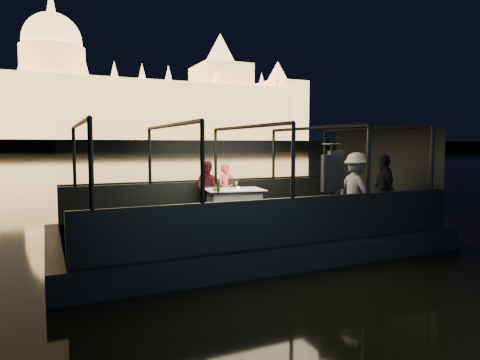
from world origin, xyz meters
name	(u,v)px	position (x,y,z in m)	size (l,w,h in m)	color
river_water	(69,157)	(0.00, 80.00, 0.00)	(500.00, 500.00, 0.00)	black
boat_hull	(247,247)	(0.00, 0.00, 0.00)	(8.60, 4.40, 1.00)	black
boat_deck	(247,227)	(0.00, 0.00, 0.48)	(8.00, 4.00, 0.04)	black
gunwale_port	(216,197)	(0.00, 2.00, 0.95)	(8.00, 0.08, 0.90)	black
gunwale_starboard	(293,221)	(0.00, -2.00, 0.95)	(8.00, 0.08, 0.90)	black
cabin_glass_port	(216,155)	(0.00, 2.00, 2.10)	(8.00, 0.02, 1.40)	#99B2B2
cabin_glass_starboard	(293,160)	(0.00, -2.00, 2.10)	(8.00, 0.02, 1.40)	#99B2B2
cabin_roof_glass	(247,127)	(0.00, 0.00, 2.80)	(8.00, 4.00, 0.02)	#99B2B2
end_wall_fore	(59,184)	(-4.00, 0.00, 1.65)	(0.02, 4.00, 2.30)	black
end_wall_aft	(381,172)	(4.00, 0.00, 1.65)	(0.02, 4.00, 2.30)	black
canopy_ribs	(247,177)	(0.00, 0.00, 1.65)	(8.00, 4.00, 2.30)	black
embankment	(54,147)	(0.00, 210.00, 1.00)	(400.00, 140.00, 6.00)	#423D33
parliament_building	(53,76)	(0.00, 175.00, 29.00)	(220.00, 32.00, 60.00)	#F2D18C
dining_table_central	(234,204)	(0.12, 1.01, 0.89)	(1.45, 1.05, 0.77)	silver
chair_port_left	(213,200)	(-0.29, 1.46, 0.95)	(0.37, 0.37, 0.80)	black
chair_port_right	(233,199)	(0.28, 1.46, 0.95)	(0.45, 0.45, 0.97)	black
coat_stand	(331,192)	(1.23, -1.51, 1.40)	(0.54, 0.43, 1.96)	black
person_woman_coral	(226,187)	(0.20, 1.73, 1.25)	(0.50, 0.33, 1.38)	#F66159
person_man_maroon	(208,188)	(-0.31, 1.73, 1.25)	(0.70, 0.54, 1.46)	#391014
passenger_stripe	(357,191)	(2.16, -1.22, 1.35)	(1.12, 0.63, 1.73)	silver
passenger_dark	(384,188)	(3.11, -1.07, 1.35)	(0.98, 0.41, 1.67)	black
wine_bottle	(218,186)	(-0.48, 0.59, 1.42)	(0.07, 0.07, 0.31)	#163B15
bread_basket	(217,189)	(-0.44, 0.80, 1.31)	(0.19, 0.19, 0.08)	brown
amber_candle	(238,188)	(0.15, 0.81, 1.31)	(0.05, 0.05, 0.08)	#F5AF3D
plate_near	(245,190)	(0.29, 0.71, 1.27)	(0.23, 0.23, 0.01)	silver
plate_far	(218,190)	(-0.33, 1.00, 1.27)	(0.23, 0.23, 0.01)	white
wine_glass_white	(222,188)	(-0.39, 0.59, 1.36)	(0.07, 0.07, 0.21)	white
wine_glass_red	(236,186)	(0.16, 0.98, 1.36)	(0.07, 0.07, 0.19)	silver
wine_glass_empty	(236,187)	(-0.01, 0.62, 1.36)	(0.07, 0.07, 0.20)	white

